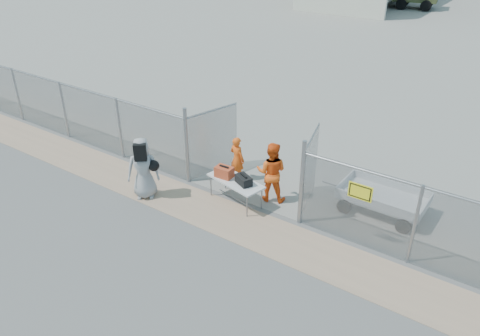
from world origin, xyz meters
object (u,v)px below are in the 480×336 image
Objects in this scene: security_worker_left at (237,159)px; utility_trailer at (382,200)px; folding_table at (236,191)px; visitor at (143,168)px; security_worker_right at (271,172)px.

security_worker_left is 0.48× the size of utility_trailer.
folding_table is at bearing -151.47° from utility_trailer.
visitor reaches higher than security_worker_left.
folding_table is 1.18× the size of security_worker_left.
security_worker_right is at bearing -156.67° from utility_trailer.
security_worker_right reaches higher than folding_table.
security_worker_left is 2.95m from visitor.
folding_table is 2.82m from visitor.
security_worker_right reaches higher than utility_trailer.
security_worker_left is at bearing -168.65° from utility_trailer.
security_worker_left is 1.56m from security_worker_right.
visitor reaches higher than folding_table.
security_worker_right is at bearing 172.86° from security_worker_left.
security_worker_left is 0.78× the size of visitor.
folding_table is 4.22m from utility_trailer.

